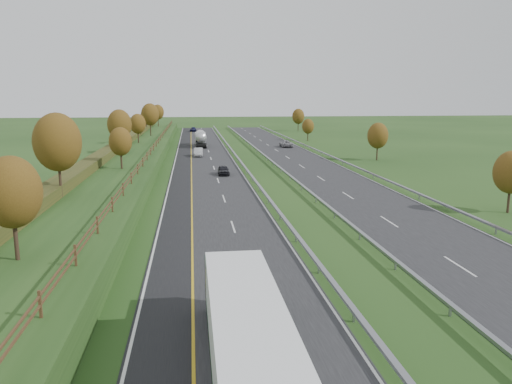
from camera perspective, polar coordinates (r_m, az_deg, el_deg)
ground at (r=74.90m, az=0.48°, el=2.41°), size 400.00×400.00×0.00m
near_carriageway at (r=79.19m, az=-5.76°, el=2.83°), size 10.50×200.00×0.04m
far_carriageway at (r=81.31m, az=5.95°, el=3.04°), size 10.50×200.00×0.04m
hard_shoulder at (r=79.18m, az=-8.48°, el=2.77°), size 3.00×200.00×0.04m
lane_markings at (r=79.49m, az=-1.14°, el=2.94°), size 26.75×200.00×0.01m
embankment_left at (r=79.78m, az=-15.17°, el=3.28°), size 12.00×200.00×2.00m
hedge_left at (r=79.89m, az=-16.65°, el=4.33°), size 2.20×180.00×1.10m
fence_left at (r=78.68m, az=-12.01°, el=4.59°), size 0.12×189.06×1.20m
median_barrier_near at (r=79.46m, az=-1.65°, el=3.34°), size 0.32×200.00×0.71m
median_barrier_far at (r=80.12m, az=1.98°, el=3.41°), size 0.32×200.00×0.71m
outer_barrier_far at (r=82.76m, az=9.88°, el=3.49°), size 0.32×200.00×0.71m
trees_left at (r=75.90m, az=-15.44°, el=6.97°), size 6.64×164.30×7.66m
trees_far at (r=112.43m, az=9.22°, el=7.29°), size 8.45×118.60×7.12m
box_lorry at (r=18.72m, az=-1.13°, el=-16.95°), size 2.58×16.28×4.06m
road_tanker at (r=112.53m, az=-6.33°, el=6.15°), size 2.40×11.22×3.46m
car_dark_near at (r=71.23m, az=-3.73°, el=2.52°), size 1.61×3.92×1.33m
car_silver_mid at (r=93.82m, az=-6.60°, el=4.56°), size 1.72×4.67×1.53m
car_small_far at (r=160.19m, az=-7.20°, el=7.11°), size 2.19×4.62×1.30m
car_oncoming at (r=110.54m, az=3.45°, el=5.54°), size 2.37×5.14×1.43m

